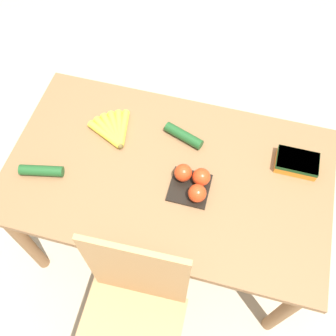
% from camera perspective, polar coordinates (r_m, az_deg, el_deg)
% --- Properties ---
extents(ground_plane, '(12.00, 12.00, 0.00)m').
position_cam_1_polar(ground_plane, '(2.31, 0.00, -9.53)').
color(ground_plane, '#B7A88E').
extents(dining_table, '(1.37, 0.81, 0.73)m').
position_cam_1_polar(dining_table, '(1.74, 0.00, -2.16)').
color(dining_table, olive).
rests_on(dining_table, ground_plane).
extents(chair, '(0.43, 0.41, 0.98)m').
position_cam_1_polar(chair, '(1.70, -5.13, -20.51)').
color(chair, tan).
rests_on(chair, ground_plane).
extents(banana_bunch, '(0.19, 0.20, 0.03)m').
position_cam_1_polar(banana_bunch, '(1.76, -7.87, 5.39)').
color(banana_bunch, brown).
rests_on(banana_bunch, dining_table).
extents(tomato_pack, '(0.16, 0.16, 0.08)m').
position_cam_1_polar(tomato_pack, '(1.59, 3.66, -2.05)').
color(tomato_pack, black).
rests_on(tomato_pack, dining_table).
extents(carrot_bag, '(0.17, 0.11, 0.05)m').
position_cam_1_polar(carrot_bag, '(1.73, 18.21, 0.79)').
color(carrot_bag, orange).
rests_on(carrot_bag, dining_table).
extents(cucumber_near, '(0.19, 0.08, 0.04)m').
position_cam_1_polar(cucumber_near, '(1.71, -17.89, -0.37)').
color(cucumber_near, '#1E5123').
rests_on(cucumber_near, dining_table).
extents(cucumber_far, '(0.19, 0.10, 0.04)m').
position_cam_1_polar(cucumber_far, '(1.73, 2.29, 4.72)').
color(cucumber_far, '#1E5123').
rests_on(cucumber_far, dining_table).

